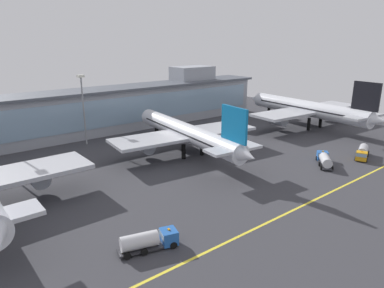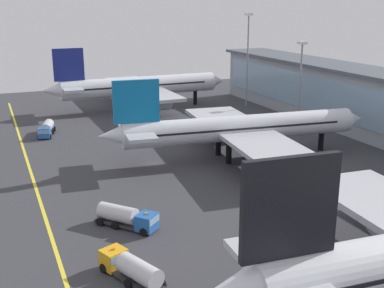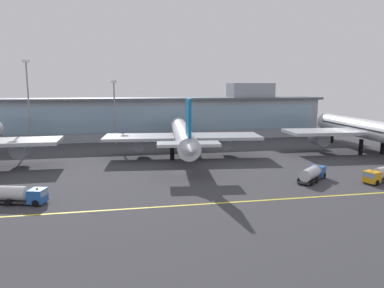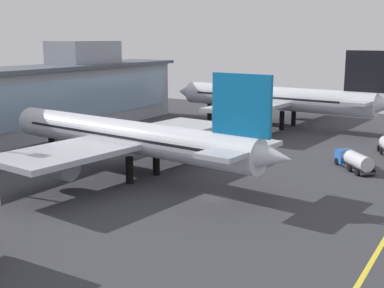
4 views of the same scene
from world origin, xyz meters
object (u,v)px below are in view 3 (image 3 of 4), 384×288
at_px(fuel_tanker_truck, 313,173).
at_px(service_truck_far, 20,195).
at_px(apron_light_mast_west, 114,102).
at_px(apron_light_mast_centre, 28,92).
at_px(airliner_near_right, 183,135).
at_px(baggage_tug_near, 380,174).
at_px(airliner_far_right, 366,130).

distance_m(fuel_tanker_truck, service_truck_far, 53.76).
relative_size(apron_light_mast_west, apron_light_mast_centre, 0.77).
relative_size(fuel_tanker_truck, service_truck_far, 0.90).
bearing_deg(fuel_tanker_truck, apron_light_mast_west, 85.01).
height_order(airliner_near_right, service_truck_far, airliner_near_right).
distance_m(airliner_near_right, fuel_tanker_truck, 35.99).
height_order(fuel_tanker_truck, service_truck_far, same).
relative_size(fuel_tanker_truck, apron_light_mast_centre, 0.32).
xyz_separation_m(baggage_tug_near, apron_light_mast_centre, (-77.82, 57.65, 15.53)).
relative_size(airliner_near_right, baggage_tug_near, 5.89).
xyz_separation_m(airliner_far_right, apron_light_mast_centre, (-95.78, 28.57, 10.48)).
relative_size(airliner_near_right, fuel_tanker_truck, 6.49).
bearing_deg(service_truck_far, airliner_far_right, 35.12).
xyz_separation_m(airliner_near_right, baggage_tug_near, (34.23, -31.83, -4.41)).
distance_m(baggage_tug_near, service_truck_far, 66.28).
relative_size(airliner_near_right, apron_light_mast_west, 2.67).
distance_m(apron_light_mast_west, apron_light_mast_centre, 25.95).
height_order(airliner_near_right, airliner_far_right, airliner_far_right).
height_order(fuel_tanker_truck, apron_light_mast_centre, apron_light_mast_centre).
relative_size(airliner_near_right, apron_light_mast_centre, 2.06).
xyz_separation_m(apron_light_mast_west, apron_light_mast_centre, (-25.73, -0.29, 3.34)).
bearing_deg(airliner_near_right, fuel_tanker_truck, -136.73).
xyz_separation_m(airliner_near_right, service_truck_far, (-32.04, -32.63, -4.41)).
distance_m(airliner_far_right, apron_light_mast_centre, 100.49).
relative_size(airliner_near_right, service_truck_far, 5.84).
height_order(airliner_near_right, apron_light_mast_centre, apron_light_mast_centre).
bearing_deg(apron_light_mast_west, airliner_near_right, -55.62).
bearing_deg(service_truck_far, baggage_tug_near, 16.28).
height_order(fuel_tanker_truck, apron_light_mast_west, apron_light_mast_west).
bearing_deg(apron_light_mast_west, fuel_tanker_truck, -54.17).
bearing_deg(airliner_far_right, service_truck_far, 113.49).
height_order(service_truck_far, apron_light_mast_west, apron_light_mast_west).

